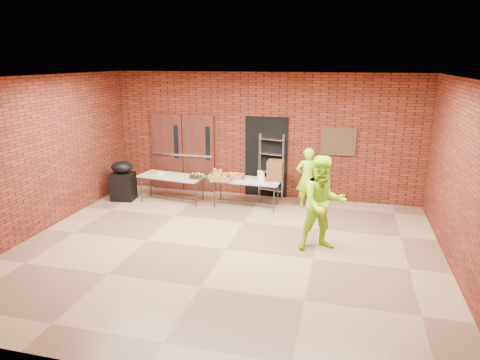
% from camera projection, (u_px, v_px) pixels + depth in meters
% --- Properties ---
extents(room, '(8.08, 7.08, 3.28)m').
position_uv_depth(room, '(225.00, 168.00, 7.74)').
color(room, brown).
rests_on(room, ground).
extents(double_doors, '(1.78, 0.12, 2.10)m').
position_uv_depth(double_doors, '(183.00, 153.00, 11.62)').
color(double_doors, '#4F1F16').
rests_on(double_doors, room).
extents(dark_doorway, '(1.10, 0.06, 2.10)m').
position_uv_depth(dark_doorway, '(266.00, 157.00, 11.10)').
color(dark_doorway, black).
rests_on(dark_doorway, room).
extents(bronze_plaque, '(0.85, 0.04, 0.70)m').
position_uv_depth(bronze_plaque, '(338.00, 141.00, 10.52)').
color(bronze_plaque, '#402C19').
rests_on(bronze_plaque, room).
extents(wire_rack, '(0.65, 0.35, 1.70)m').
position_uv_depth(wire_rack, '(271.00, 166.00, 10.98)').
color(wire_rack, silver).
rests_on(wire_rack, room).
extents(table_left, '(1.72, 0.90, 0.67)m').
position_uv_depth(table_left, '(172.00, 178.00, 10.78)').
color(table_left, tan).
rests_on(table_left, room).
extents(table_right, '(1.69, 0.76, 0.68)m').
position_uv_depth(table_right, '(246.00, 182.00, 10.41)').
color(table_right, tan).
rests_on(table_right, room).
extents(basket_bananas, '(0.44, 0.34, 0.14)m').
position_uv_depth(basket_bananas, '(218.00, 176.00, 10.48)').
color(basket_bananas, '#A77B43').
rests_on(basket_bananas, table_right).
extents(basket_oranges, '(0.42, 0.33, 0.13)m').
position_uv_depth(basket_oranges, '(235.00, 176.00, 10.47)').
color(basket_oranges, '#A77B43').
rests_on(basket_oranges, table_right).
extents(basket_apples, '(0.50, 0.39, 0.16)m').
position_uv_depth(basket_apples, '(222.00, 177.00, 10.36)').
color(basket_apples, '#A77B43').
rests_on(basket_apples, table_right).
extents(muffin_tray, '(0.43, 0.43, 0.11)m').
position_uv_depth(muffin_tray, '(197.00, 176.00, 10.58)').
color(muffin_tray, '#124519').
rests_on(muffin_tray, table_left).
extents(napkin_box, '(0.16, 0.11, 0.05)m').
position_uv_depth(napkin_box, '(162.00, 173.00, 10.88)').
color(napkin_box, white).
rests_on(napkin_box, table_left).
extents(coffee_dispenser, '(0.37, 0.33, 0.49)m').
position_uv_depth(coffee_dispenser, '(275.00, 170.00, 10.28)').
color(coffee_dispenser, '#533B1C').
rests_on(coffee_dispenser, table_right).
extents(cup_stack_front, '(0.09, 0.09, 0.26)m').
position_uv_depth(cup_stack_front, '(261.00, 176.00, 10.20)').
color(cup_stack_front, white).
rests_on(cup_stack_front, table_right).
extents(cup_stack_mid, '(0.08, 0.08, 0.23)m').
position_uv_depth(cup_stack_mid, '(263.00, 178.00, 10.11)').
color(cup_stack_mid, white).
rests_on(cup_stack_mid, table_right).
extents(cup_stack_back, '(0.07, 0.07, 0.22)m').
position_uv_depth(cup_stack_back, '(259.00, 175.00, 10.37)').
color(cup_stack_back, white).
rests_on(cup_stack_back, table_right).
extents(covered_grill, '(0.61, 0.53, 1.02)m').
position_uv_depth(covered_grill, '(123.00, 181.00, 10.93)').
color(covered_grill, black).
rests_on(covered_grill, room).
extents(volunteer_woman, '(0.64, 0.54, 1.49)m').
position_uv_depth(volunteer_woman, '(307.00, 178.00, 10.30)').
color(volunteer_woman, '#A0E719').
rests_on(volunteer_woman, room).
extents(volunteer_man, '(1.07, 0.97, 1.82)m').
position_uv_depth(volunteer_man, '(323.00, 204.00, 7.98)').
color(volunteer_man, '#A0E719').
rests_on(volunteer_man, room).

